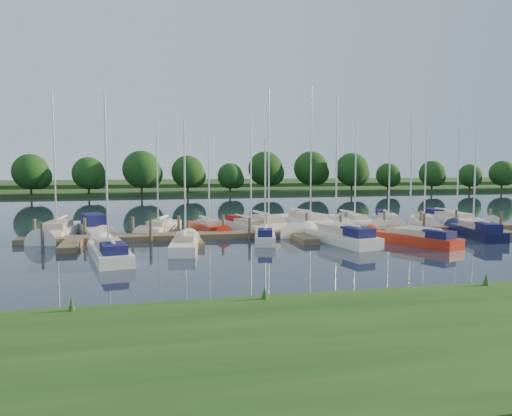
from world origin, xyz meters
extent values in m
plane|color=#192132|center=(0.00, 0.00, 0.00)|extent=(260.00, 260.00, 0.00)
cube|color=#184212|center=(0.00, -16.00, 0.25)|extent=(90.00, 10.00, 0.50)
cube|color=brown|center=(0.00, 8.00, 0.20)|extent=(40.00, 2.00, 0.40)
cube|color=brown|center=(-16.00, 5.00, 0.20)|extent=(1.20, 4.00, 0.40)
cube|color=brown|center=(-8.00, 5.00, 0.20)|extent=(1.20, 4.00, 0.40)
cube|color=brown|center=(0.00, 5.00, 0.20)|extent=(1.20, 4.00, 0.40)
cube|color=brown|center=(8.00, 5.00, 0.20)|extent=(1.20, 4.00, 0.40)
cube|color=brown|center=(16.00, 5.00, 0.20)|extent=(1.20, 4.00, 0.40)
cylinder|color=#473D33|center=(-19.00, 9.30, 0.60)|extent=(0.24, 0.24, 2.00)
cylinder|color=#473D33|center=(-15.55, 9.30, 0.60)|extent=(0.24, 0.24, 2.00)
cylinder|color=#473D33|center=(-12.09, 9.30, 0.60)|extent=(0.24, 0.24, 2.00)
cylinder|color=#473D33|center=(-8.64, 9.30, 0.60)|extent=(0.24, 0.24, 2.00)
cylinder|color=#473D33|center=(-5.18, 9.30, 0.60)|extent=(0.24, 0.24, 2.00)
cylinder|color=#473D33|center=(-1.73, 9.30, 0.60)|extent=(0.24, 0.24, 2.00)
cylinder|color=#473D33|center=(1.73, 9.30, 0.60)|extent=(0.24, 0.24, 2.00)
cylinder|color=#473D33|center=(5.18, 9.30, 0.60)|extent=(0.24, 0.24, 2.00)
cylinder|color=#473D33|center=(8.64, 9.30, 0.60)|extent=(0.24, 0.24, 2.00)
cylinder|color=#473D33|center=(12.09, 9.30, 0.60)|extent=(0.24, 0.24, 2.00)
cylinder|color=#473D33|center=(15.55, 9.30, 0.60)|extent=(0.24, 0.24, 2.00)
cylinder|color=#473D33|center=(19.00, 9.30, 0.60)|extent=(0.24, 0.24, 2.00)
cylinder|color=#473D33|center=(-18.00, 6.70, 0.60)|extent=(0.24, 0.24, 2.00)
cylinder|color=#473D33|center=(-10.80, 6.70, 0.60)|extent=(0.24, 0.24, 2.00)
cylinder|color=#473D33|center=(-3.60, 6.70, 0.60)|extent=(0.24, 0.24, 2.00)
cylinder|color=#473D33|center=(3.60, 6.70, 0.60)|extent=(0.24, 0.24, 2.00)
cylinder|color=#473D33|center=(10.80, 6.70, 0.60)|extent=(0.24, 0.24, 2.00)
cylinder|color=#473D33|center=(18.00, 6.70, 0.60)|extent=(0.24, 0.24, 2.00)
cube|color=#213E18|center=(0.00, 75.00, 0.30)|extent=(180.00, 30.00, 0.60)
cube|color=#314F22|center=(0.00, 100.00, 0.70)|extent=(220.00, 40.00, 1.40)
sphere|color=#16330E|center=(-34.71, 63.72, 3.32)|extent=(3.98, 3.98, 3.98)
cylinder|color=#38281C|center=(-28.60, 61.90, 1.15)|extent=(0.36, 0.36, 2.30)
sphere|color=#16330E|center=(-28.60, 61.90, 3.96)|extent=(5.36, 5.36, 5.36)
sphere|color=#16330E|center=(-27.45, 62.10, 3.19)|extent=(3.83, 3.83, 3.83)
cylinder|color=#38281C|center=(-20.21, 63.92, 1.02)|extent=(0.36, 0.36, 2.04)
sphere|color=#16330E|center=(-20.21, 63.92, 3.52)|extent=(4.77, 4.77, 4.77)
sphere|color=#16330E|center=(-19.19, 64.12, 2.84)|extent=(3.41, 3.41, 3.41)
cylinder|color=#38281C|center=(-13.08, 62.63, 1.08)|extent=(0.36, 0.36, 2.17)
sphere|color=#16330E|center=(-13.08, 62.63, 3.73)|extent=(5.06, 5.06, 5.06)
sphere|color=#16330E|center=(-12.00, 62.83, 3.01)|extent=(3.61, 3.61, 3.61)
cylinder|color=#38281C|center=(-4.80, 62.59, 1.28)|extent=(0.36, 0.36, 2.56)
sphere|color=#16330E|center=(-4.80, 62.59, 4.40)|extent=(5.96, 5.96, 5.96)
sphere|color=#16330E|center=(-3.52, 62.79, 3.55)|extent=(4.26, 4.26, 4.26)
cylinder|color=#38281C|center=(3.40, 61.83, 1.40)|extent=(0.36, 0.36, 2.79)
sphere|color=#16330E|center=(3.40, 61.83, 4.81)|extent=(6.51, 6.51, 6.51)
sphere|color=#16330E|center=(4.80, 62.03, 3.88)|extent=(4.65, 4.65, 4.65)
cylinder|color=#38281C|center=(11.18, 63.58, 1.38)|extent=(0.36, 0.36, 2.77)
sphere|color=#16330E|center=(11.18, 63.58, 4.76)|extent=(6.45, 6.45, 6.45)
sphere|color=#16330E|center=(12.56, 63.78, 3.84)|extent=(4.61, 4.61, 4.61)
cylinder|color=#38281C|center=(20.36, 62.37, 1.32)|extent=(0.36, 0.36, 2.65)
sphere|color=#16330E|center=(20.36, 62.37, 4.56)|extent=(6.18, 6.18, 6.18)
sphere|color=#16330E|center=(21.68, 62.57, 3.68)|extent=(4.41, 4.41, 4.41)
cylinder|color=#38281C|center=(29.02, 60.28, 1.11)|extent=(0.36, 0.36, 2.21)
sphere|color=#16330E|center=(29.02, 60.28, 3.81)|extent=(5.16, 5.16, 5.16)
sphere|color=#16330E|center=(30.13, 60.48, 3.07)|extent=(3.68, 3.68, 3.68)
cylinder|color=#38281C|center=(38.01, 63.77, 1.29)|extent=(0.36, 0.36, 2.58)
sphere|color=#16330E|center=(38.01, 63.77, 4.45)|extent=(6.02, 6.02, 6.02)
sphere|color=#16330E|center=(39.31, 63.97, 3.59)|extent=(4.30, 4.30, 4.30)
cylinder|color=#38281C|center=(46.38, 63.88, 1.08)|extent=(0.36, 0.36, 2.15)
sphere|color=#16330E|center=(46.38, 63.88, 3.70)|extent=(5.02, 5.02, 5.02)
sphere|color=#16330E|center=(47.46, 64.08, 2.99)|extent=(3.59, 3.59, 3.59)
cylinder|color=#38281C|center=(52.47, 63.32, 1.13)|extent=(0.36, 0.36, 2.27)
sphere|color=#16330E|center=(52.47, 63.32, 3.90)|extent=(5.29, 5.29, 5.29)
sphere|color=#16330E|center=(53.61, 63.52, 3.15)|extent=(3.78, 3.78, 3.78)
cylinder|color=#38281C|center=(61.77, 60.32, 1.26)|extent=(0.36, 0.36, 2.52)
sphere|color=#16330E|center=(61.77, 60.32, 4.34)|extent=(5.88, 5.88, 5.88)
sphere|color=#16330E|center=(63.03, 60.52, 3.50)|extent=(4.20, 4.20, 4.20)
cube|color=white|center=(-17.69, 11.75, 0.15)|extent=(2.80, 7.71, 1.17)
cone|color=white|center=(-18.04, 7.99, 0.15)|extent=(1.29, 2.73, 1.06)
cube|color=#B7A28D|center=(-17.72, 11.38, 0.91)|extent=(1.89, 3.53, 0.53)
cylinder|color=silver|center=(-17.76, 11.00, 5.84)|extent=(0.12, 0.12, 10.19)
cylinder|color=silver|center=(-17.62, 12.50, 1.33)|extent=(0.41, 3.39, 0.10)
cylinder|color=white|center=(-17.62, 12.50, 1.33)|extent=(0.48, 3.02, 0.20)
cube|color=white|center=(-15.22, 12.56, 0.15)|extent=(3.30, 5.89, 1.12)
cone|color=white|center=(-14.46, 9.87, 0.15)|extent=(1.34, 1.87, 0.92)
cube|color=#141648|center=(-15.22, 12.56, 1.07)|extent=(2.26, 3.36, 1.01)
cube|color=white|center=(-9.89, 12.56, 0.15)|extent=(3.81, 6.45, 0.99)
cone|color=white|center=(-10.98, 9.64, 0.15)|extent=(1.58, 2.35, 0.87)
cube|color=#B7A28D|center=(-10.00, 12.27, 0.77)|extent=(2.21, 3.09, 0.45)
cylinder|color=silver|center=(-10.11, 11.98, 4.84)|extent=(0.12, 0.12, 8.41)
cylinder|color=silver|center=(-9.67, 13.14, 1.13)|extent=(1.07, 2.66, 0.10)
cylinder|color=white|center=(-9.67, 13.14, 1.13)|extent=(1.06, 2.41, 0.20)
cube|color=#AE2110|center=(-6.12, 11.99, 0.15)|extent=(2.75, 5.56, 0.96)
cone|color=#AE2110|center=(-5.47, 9.39, 0.15)|extent=(1.18, 2.00, 0.75)
cube|color=#B7A28D|center=(-6.06, 11.73, 0.74)|extent=(1.67, 2.61, 0.44)
cylinder|color=silver|center=(-5.99, 11.47, 4.22)|extent=(0.12, 0.12, 7.23)
cylinder|color=silver|center=(-6.25, 12.51, 1.09)|extent=(0.68, 2.36, 0.10)
cylinder|color=white|center=(-6.25, 12.51, 1.09)|extent=(0.71, 2.13, 0.20)
cube|color=white|center=(-2.75, 11.60, 0.15)|extent=(3.65, 6.72, 1.01)
cone|color=white|center=(-1.79, 8.50, 0.15)|extent=(1.54, 2.43, 0.91)
cube|color=#B7A28D|center=(-2.66, 11.29, 0.78)|extent=(2.16, 3.19, 0.46)
cube|color=maroon|center=(-3.29, 13.33, 0.87)|extent=(1.79, 2.23, 0.50)
cylinder|color=silver|center=(-2.56, 10.98, 5.01)|extent=(0.12, 0.12, 8.75)
cylinder|color=silver|center=(-2.95, 12.22, 1.14)|extent=(0.96, 2.81, 0.10)
cylinder|color=white|center=(-2.95, 12.22, 1.14)|extent=(0.96, 2.53, 0.20)
cube|color=white|center=(-1.23, 11.63, 0.15)|extent=(3.64, 8.33, 1.24)
cone|color=white|center=(-0.52, 7.66, 0.15)|extent=(1.61, 2.98, 1.13)
cube|color=#B7A28D|center=(-1.16, 11.23, 0.96)|extent=(2.30, 3.87, 0.56)
cylinder|color=silver|center=(-1.09, 10.84, 6.23)|extent=(0.12, 0.12, 10.88)
cylinder|color=silver|center=(-1.37, 12.42, 1.41)|extent=(0.74, 3.59, 0.10)
cylinder|color=white|center=(-1.37, 12.42, 1.41)|extent=(0.76, 3.21, 0.20)
cube|color=white|center=(2.86, 13.05, 0.15)|extent=(4.35, 8.78, 1.26)
cone|color=white|center=(3.89, 8.95, 0.15)|extent=(1.87, 3.16, 1.18)
cube|color=#B7A28D|center=(2.96, 12.64, 0.97)|extent=(2.65, 4.12, 0.57)
cylinder|color=silver|center=(3.07, 12.23, 6.51)|extent=(0.12, 0.12, 11.42)
cylinder|color=silver|center=(2.66, 13.87, 1.43)|extent=(1.02, 3.72, 0.10)
cylinder|color=white|center=(2.66, 13.87, 1.43)|extent=(1.02, 3.33, 0.20)
cube|color=white|center=(7.32, 13.16, 0.15)|extent=(2.47, 6.96, 1.05)
cone|color=white|center=(7.60, 9.76, 0.15)|extent=(1.15, 2.46, 0.96)
cube|color=#B7A28D|center=(7.35, 12.82, 0.81)|extent=(1.68, 3.18, 0.48)
cylinder|color=silver|center=(7.38, 12.48, 5.28)|extent=(0.12, 0.12, 9.21)
cylinder|color=silver|center=(7.26, 13.84, 1.20)|extent=(0.36, 3.07, 0.10)
cylinder|color=white|center=(7.26, 13.84, 1.20)|extent=(0.43, 2.74, 0.20)
cube|color=white|center=(10.88, 13.04, 0.15)|extent=(3.97, 7.03, 1.00)
cone|color=white|center=(9.80, 9.83, 0.15)|extent=(1.66, 2.55, 0.95)
cube|color=#B7A28D|center=(10.78, 12.72, 0.77)|extent=(2.33, 3.34, 0.45)
cube|color=#141648|center=(11.49, 14.83, 0.86)|extent=(1.91, 2.35, 0.50)
cylinder|color=silver|center=(10.67, 12.39, 5.21)|extent=(0.12, 0.12, 9.15)
cylinder|color=silver|center=(11.10, 13.68, 1.13)|extent=(1.07, 2.92, 0.10)
cylinder|color=white|center=(11.10, 13.68, 1.13)|extent=(1.06, 2.63, 0.20)
cube|color=white|center=(13.70, 11.55, 0.15)|extent=(4.20, 6.57, 0.97)
cone|color=white|center=(12.42, 8.62, 0.15)|extent=(1.72, 2.41, 0.89)
cube|color=#B7A28D|center=(13.57, 11.26, 0.75)|extent=(2.38, 3.17, 0.44)
cylinder|color=silver|center=(13.44, 10.96, 4.94)|extent=(0.12, 0.12, 8.63)
cylinder|color=silver|center=(13.95, 12.13, 1.11)|extent=(1.24, 2.68, 0.10)
cylinder|color=white|center=(13.95, 12.13, 1.11)|extent=(1.21, 2.42, 0.20)
cube|color=white|center=(17.33, 12.64, 0.15)|extent=(2.56, 8.14, 1.05)
cone|color=white|center=(17.48, 8.61, 0.15)|extent=(1.23, 2.86, 1.13)
cube|color=#B7A28D|center=(17.34, 12.24, 0.81)|extent=(1.83, 3.69, 0.48)
cube|color=#141648|center=(17.24, 14.90, 0.90)|extent=(1.67, 2.48, 0.52)
cylinder|color=silver|center=(17.36, 11.83, 6.11)|extent=(0.12, 0.12, 10.89)
cylinder|color=silver|center=(17.30, 13.45, 1.19)|extent=(0.24, 3.63, 0.10)
cylinder|color=white|center=(17.30, 13.45, 1.19)|extent=(0.32, 3.23, 0.20)
cube|color=white|center=(-13.26, 0.74, 0.15)|extent=(3.01, 6.87, 1.07)
cone|color=white|center=(-13.85, 4.01, 0.15)|extent=(1.33, 2.46, 0.93)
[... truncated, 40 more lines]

